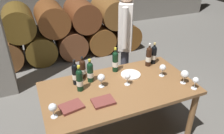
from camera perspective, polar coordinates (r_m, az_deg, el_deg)
name	(u,v)px	position (r m, az deg, el deg)	size (l,w,h in m)	color
barrel_stack	(68,30)	(4.78, -11.35, 9.40)	(3.12, 0.90, 1.15)	brown
dining_table	(119,93)	(2.50, 1.79, -6.92)	(1.70, 0.90, 0.76)	brown
wine_bottle_0	(90,72)	(2.48, -5.73, -1.29)	(0.07, 0.07, 0.29)	black
wine_bottle_1	(75,74)	(2.46, -9.57, -1.73)	(0.07, 0.07, 0.30)	black
wine_bottle_2	(149,56)	(2.83, 9.58, 2.80)	(0.07, 0.07, 0.31)	black
wine_bottle_3	(154,54)	(2.91, 10.85, 3.24)	(0.07, 0.07, 0.29)	black
wine_bottle_4	(115,61)	(2.67, 0.87, 1.51)	(0.07, 0.07, 0.32)	black
wine_bottle_5	(83,69)	(2.57, -7.67, -0.41)	(0.07, 0.07, 0.27)	black
wine_bottle_6	(80,80)	(2.35, -8.46, -3.35)	(0.07, 0.07, 0.30)	black
wine_glass_0	(127,77)	(2.43, 4.07, -2.56)	(0.07, 0.07, 0.14)	white
wine_glass_1	(53,108)	(2.07, -15.24, -10.26)	(0.08, 0.08, 0.15)	white
wine_glass_2	(101,78)	(2.39, -2.82, -2.90)	(0.09, 0.09, 0.16)	white
wine_glass_3	(185,74)	(2.58, 18.46, -1.85)	(0.09, 0.09, 0.16)	white
wine_glass_4	(163,68)	(2.65, 13.10, -0.26)	(0.08, 0.08, 0.15)	white
wine_glass_5	(196,81)	(2.53, 21.01, -3.37)	(0.07, 0.07, 0.14)	white
tasting_notebook	(72,107)	(2.19, -10.54, -10.16)	(0.22, 0.16, 0.03)	brown
leather_ledger	(103,101)	(2.22, -2.30, -8.99)	(0.22, 0.16, 0.03)	brown
serving_plate	(131,74)	(2.66, 4.91, -1.95)	(0.24, 0.24, 0.01)	white
sommelier_presenting	(126,35)	(3.08, 3.58, 8.44)	(0.32, 0.44, 1.72)	#383842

